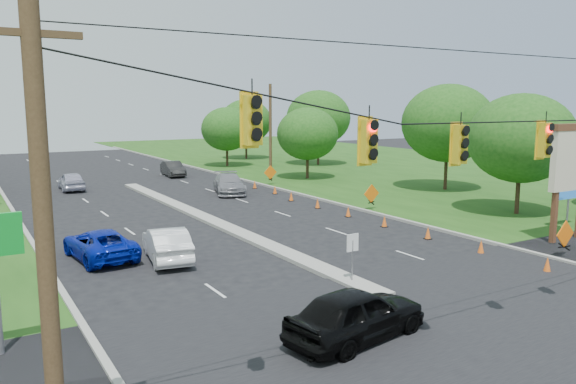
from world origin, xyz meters
TOP-DOWN VIEW (x-y plane):
  - ground at (0.00, 0.00)m, footprint 160.00×160.00m
  - grass_right at (30.00, 20.00)m, footprint 40.00×160.00m
  - cross_street at (0.00, 0.00)m, footprint 160.00×14.00m
  - curb_left at (-10.10, 30.00)m, footprint 0.25×110.00m
  - curb_right at (10.10, 30.00)m, footprint 0.25×110.00m
  - median at (0.00, 21.00)m, footprint 1.00×34.00m
  - median_sign at (0.00, 6.00)m, footprint 0.55×0.06m
  - signal_span at (-0.05, -1.00)m, footprint 25.60×0.32m
  - utility_pole_far_right at (12.50, 35.00)m, footprint 0.28×0.28m
  - pylon_sign at (14.31, 6.20)m, footprint 5.90×2.30m
  - cone_0 at (8.10, 3.00)m, footprint 0.32×0.32m
  - cone_1 at (8.10, 6.50)m, footprint 0.32×0.32m
  - cone_2 at (8.10, 10.00)m, footprint 0.32×0.32m
  - cone_3 at (8.10, 13.50)m, footprint 0.32×0.32m
  - cone_4 at (8.10, 17.00)m, footprint 0.32×0.32m
  - cone_5 at (8.10, 20.50)m, footprint 0.32×0.32m
  - cone_6 at (8.10, 24.00)m, footprint 0.32×0.32m
  - cone_7 at (8.70, 27.50)m, footprint 0.32×0.32m
  - cone_8 at (8.70, 31.00)m, footprint 0.32×0.32m
  - cone_9 at (8.70, 34.50)m, footprint 0.32×0.32m
  - cone_10 at (8.70, 38.00)m, footprint 0.32×0.32m
  - work_sign_0 at (10.80, 4.00)m, footprint 1.27×0.58m
  - work_sign_1 at (10.80, 18.00)m, footprint 1.27×0.58m
  - work_sign_2 at (10.80, 32.00)m, footprint 1.27×0.58m
  - tree_7 at (18.00, 12.00)m, footprint 6.72×6.72m
  - tree_8 at (22.00, 22.00)m, footprint 7.56×7.56m
  - tree_9 at (16.00, 34.00)m, footprint 5.88×5.88m
  - tree_10 at (24.00, 44.00)m, footprint 7.56×7.56m
  - tree_11 at (20.00, 55.00)m, footprint 6.72×6.72m
  - tree_12 at (14.00, 48.00)m, footprint 5.88×5.88m
  - black_sedan at (-3.16, 1.66)m, footprint 5.09×2.74m
  - white_sedan at (-5.15, 13.15)m, footprint 2.34×4.87m
  - blue_pickup at (-7.73, 15.01)m, footprint 2.79×5.22m
  - silver_car_far at (5.69, 29.65)m, footprint 3.84×5.90m
  - silver_car_oncoming at (-4.90, 37.98)m, footprint 2.01×4.58m
  - dark_car_receding at (5.58, 42.66)m, footprint 1.95×4.65m

SIDE VIEW (x-z plane):
  - ground at x=0.00m, z-range 0.00..0.00m
  - grass_right at x=30.00m, z-range -0.03..0.03m
  - cross_street at x=0.00m, z-range -0.01..0.01m
  - curb_left at x=-10.10m, z-range -0.08..0.08m
  - curb_right at x=10.10m, z-range -0.08..0.08m
  - median at x=0.00m, z-range -0.09..0.09m
  - cone_0 at x=8.10m, z-range 0.00..0.70m
  - cone_1 at x=8.10m, z-range 0.00..0.70m
  - cone_2 at x=8.10m, z-range 0.00..0.70m
  - cone_3 at x=8.10m, z-range 0.00..0.70m
  - cone_4 at x=8.10m, z-range 0.00..0.70m
  - cone_5 at x=8.10m, z-range 0.00..0.70m
  - cone_6 at x=8.10m, z-range 0.00..0.70m
  - cone_7 at x=8.70m, z-range 0.00..0.70m
  - cone_8 at x=8.70m, z-range 0.00..0.70m
  - cone_9 at x=8.70m, z-range 0.00..0.70m
  - cone_10 at x=8.70m, z-range 0.00..0.70m
  - blue_pickup at x=-7.73m, z-range 0.00..1.40m
  - dark_car_receding at x=5.58m, z-range 0.00..1.49m
  - silver_car_oncoming at x=-4.90m, z-range 0.00..1.53m
  - white_sedan at x=-5.15m, z-range 0.00..1.54m
  - silver_car_far at x=5.69m, z-range 0.00..1.59m
  - black_sedan at x=-3.16m, z-range 0.00..1.65m
  - work_sign_0 at x=10.80m, z-range 0.41..1.78m
  - work_sign_1 at x=10.80m, z-range 0.41..1.78m
  - work_sign_2 at x=10.80m, z-range 0.41..1.78m
  - median_sign at x=0.00m, z-range 0.44..2.49m
  - pylon_sign at x=14.31m, z-range 0.94..7.06m
  - tree_9 at x=16.00m, z-range 0.91..7.77m
  - tree_12 at x=14.00m, z-range 0.91..7.77m
  - utility_pole_far_right at x=12.50m, z-range 0.00..9.00m
  - tree_7 at x=18.00m, z-range 1.04..8.88m
  - tree_11 at x=20.00m, z-range 1.04..8.88m
  - signal_span at x=-0.05m, z-range 0.47..9.47m
  - tree_8 at x=22.00m, z-range 1.17..9.99m
  - tree_10 at x=24.00m, z-range 1.17..9.99m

